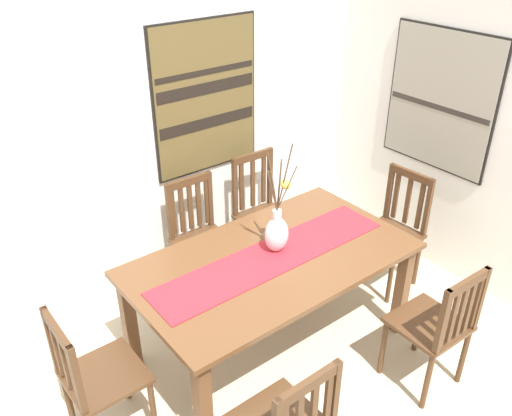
{
  "coord_description": "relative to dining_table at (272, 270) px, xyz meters",
  "views": [
    {
      "loc": [
        -1.8,
        -1.54,
        2.77
      ],
      "look_at": [
        -0.0,
        0.76,
        1.1
      ],
      "focal_mm": 37.83,
      "sensor_mm": 36.0,
      "label": 1
    }
  ],
  "objects": [
    {
      "name": "wall_back",
      "position": [
        -0.04,
        1.21,
        0.68
      ],
      "size": [
        6.4,
        0.12,
        2.7
      ],
      "primitive_type": "cube",
      "color": "silver",
      "rests_on": "ground_plane"
    },
    {
      "name": "painting_on_back_wall",
      "position": [
        0.28,
        1.15,
        0.81
      ],
      "size": [
        0.91,
        0.05,
        1.16
      ],
      "color": "black"
    },
    {
      "name": "dining_table",
      "position": [
        0.0,
        0.0,
        0.0
      ],
      "size": [
        1.84,
        1.04,
        0.77
      ],
      "color": "brown",
      "rests_on": "ground_plane"
    },
    {
      "name": "table_runner",
      "position": [
        0.0,
        -0.0,
        0.1
      ],
      "size": [
        1.7,
        0.36,
        0.01
      ],
      "primitive_type": "cube",
      "color": "#B7232D",
      "rests_on": "dining_table"
    },
    {
      "name": "chair_2",
      "position": [
        0.59,
        0.84,
        -0.16
      ],
      "size": [
        0.43,
        0.43,
        0.99
      ],
      "color": "#4C301C",
      "rests_on": "ground_plane"
    },
    {
      "name": "ground_plane",
      "position": [
        -0.04,
        -0.65,
        -0.68
      ],
      "size": [
        6.4,
        6.4,
        0.03
      ],
      "primitive_type": "cube",
      "color": "beige"
    },
    {
      "name": "centerpiece_vase",
      "position": [
        0.07,
        0.04,
        0.26
      ],
      "size": [
        0.17,
        0.25,
        0.79
      ],
      "color": "silver",
      "rests_on": "dining_table"
    },
    {
      "name": "chair_3",
      "position": [
        -1.24,
        0.02,
        -0.18
      ],
      "size": [
        0.42,
        0.42,
        0.93
      ],
      "color": "#4C301C",
      "rests_on": "ground_plane"
    },
    {
      "name": "chair_1",
      "position": [
        -0.01,
        0.86,
        -0.16
      ],
      "size": [
        0.43,
        0.43,
        0.95
      ],
      "color": "#4C301C",
      "rests_on": "ground_plane"
    },
    {
      "name": "chair_4",
      "position": [
        1.26,
        -0.01,
        -0.17
      ],
      "size": [
        0.44,
        0.44,
        0.96
      ],
      "color": "#4C301C",
      "rests_on": "ground_plane"
    },
    {
      "name": "chair_5",
      "position": [
        0.59,
        -0.89,
        -0.17
      ],
      "size": [
        0.43,
        0.43,
        0.93
      ],
      "color": "#4C301C",
      "rests_on": "ground_plane"
    },
    {
      "name": "painting_on_side_wall",
      "position": [
        1.75,
        0.1,
        0.76
      ],
      "size": [
        0.05,
        0.94,
        1.09
      ],
      "color": "black"
    }
  ]
}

